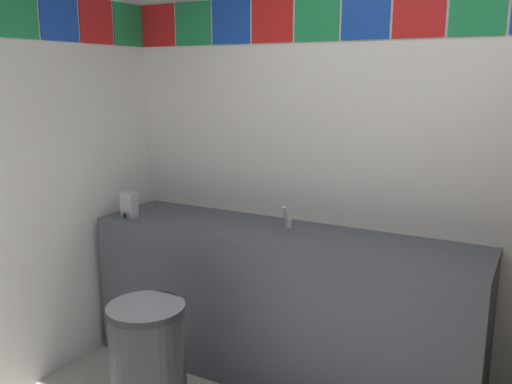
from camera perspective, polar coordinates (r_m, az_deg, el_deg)
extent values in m
cube|color=white|center=(3.05, 18.90, 3.35)|extent=(3.97, 0.08, 2.65)
cube|color=red|center=(3.77, -10.43, 17.05)|extent=(0.27, 0.01, 0.27)
cube|color=#1E8C4C|center=(3.60, -6.75, 17.41)|extent=(0.27, 0.01, 0.27)
cube|color=#1947B7|center=(3.44, -2.71, 17.71)|extent=(0.27, 0.01, 0.27)
cube|color=red|center=(3.30, 1.71, 17.95)|extent=(0.27, 0.01, 0.27)
cube|color=#1E8C4C|center=(3.19, 6.49, 18.10)|extent=(0.27, 0.01, 0.27)
cube|color=#1947B7|center=(3.09, 11.60, 18.13)|extent=(0.27, 0.01, 0.27)
cube|color=red|center=(3.02, 17.01, 18.01)|extent=(0.27, 0.01, 0.27)
cube|color=#1E8C4C|center=(2.97, 22.62, 17.73)|extent=(0.27, 0.01, 0.27)
cube|color=#1E8C4C|center=(3.17, -24.29, 17.19)|extent=(0.01, 0.27, 0.27)
cube|color=#1947B7|center=(3.35, -20.27, 17.17)|extent=(0.01, 0.27, 0.27)
cube|color=red|center=(3.54, -16.68, 17.08)|extent=(0.01, 0.27, 0.27)
cube|color=#1E8C4C|center=(3.75, -13.48, 16.95)|extent=(0.01, 0.27, 0.27)
cube|color=#4C515B|center=(3.23, 2.53, -11.83)|extent=(2.29, 0.56, 0.89)
cube|color=#4C515B|center=(3.32, 4.64, -3.76)|extent=(2.29, 0.03, 0.08)
cylinder|color=white|center=(3.07, 2.35, -5.37)|extent=(0.34, 0.34, 0.10)
cylinder|color=silver|center=(3.16, 3.49, -3.31)|extent=(0.04, 0.04, 0.05)
cylinder|color=silver|center=(3.10, 3.12, -2.28)|extent=(0.02, 0.06, 0.09)
cube|color=#B7BABF|center=(3.46, -13.39, -1.32)|extent=(0.09, 0.07, 0.16)
cylinder|color=black|center=(3.45, -13.84, -2.44)|extent=(0.02, 0.02, 0.03)
cylinder|color=#333338|center=(2.97, -11.41, -17.62)|extent=(0.39, 0.39, 0.58)
cylinder|color=#262628|center=(2.83, -11.68, -12.14)|extent=(0.40, 0.40, 0.04)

